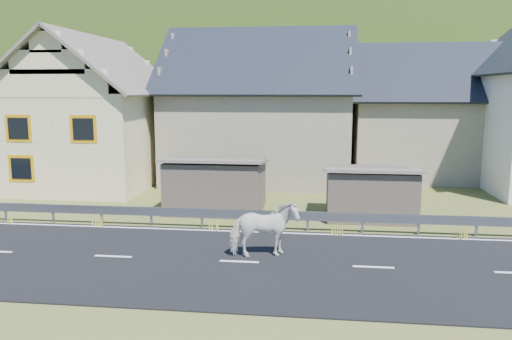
# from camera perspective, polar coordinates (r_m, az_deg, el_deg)

# --- Properties ---
(ground) EXTENTS (160.00, 160.00, 0.00)m
(ground) POSITION_cam_1_polar(r_m,az_deg,el_deg) (15.43, -1.92, -10.56)
(ground) COLOR #40491B
(ground) RESTS_ON ground
(road) EXTENTS (60.00, 7.00, 0.04)m
(road) POSITION_cam_1_polar(r_m,az_deg,el_deg) (15.42, -1.92, -10.49)
(road) COLOR black
(road) RESTS_ON ground
(lane_markings) EXTENTS (60.00, 6.60, 0.01)m
(lane_markings) POSITION_cam_1_polar(r_m,az_deg,el_deg) (15.41, -1.92, -10.41)
(lane_markings) COLOR silver
(lane_markings) RESTS_ON road
(guardrail) EXTENTS (28.10, 0.09, 0.75)m
(guardrail) POSITION_cam_1_polar(r_m,az_deg,el_deg) (18.75, -0.22, -5.15)
(guardrail) COLOR #93969B
(guardrail) RESTS_ON ground
(shed_left) EXTENTS (4.30, 3.30, 2.40)m
(shed_left) POSITION_cam_1_polar(r_m,az_deg,el_deg) (21.66, -4.56, -1.76)
(shed_left) COLOR brown
(shed_left) RESTS_ON ground
(shed_right) EXTENTS (3.80, 2.90, 2.20)m
(shed_right) POSITION_cam_1_polar(r_m,az_deg,el_deg) (20.90, 12.94, -2.65)
(shed_right) COLOR brown
(shed_right) RESTS_ON ground
(house_cream) EXTENTS (7.80, 9.80, 8.30)m
(house_cream) POSITION_cam_1_polar(r_m,az_deg,el_deg) (29.05, -18.22, 7.08)
(house_cream) COLOR #FAEBB1
(house_cream) RESTS_ON ground
(house_stone_a) EXTENTS (10.80, 9.80, 8.90)m
(house_stone_a) POSITION_cam_1_polar(r_m,az_deg,el_deg) (29.52, 0.56, 8.11)
(house_stone_a) COLOR gray
(house_stone_a) RESTS_ON ground
(house_stone_b) EXTENTS (9.80, 8.80, 8.10)m
(house_stone_b) POSITION_cam_1_polar(r_m,az_deg,el_deg) (32.08, 19.16, 6.98)
(house_stone_b) COLOR gray
(house_stone_b) RESTS_ON ground
(mountain) EXTENTS (440.00, 280.00, 260.00)m
(mountain) POSITION_cam_1_polar(r_m,az_deg,el_deg) (195.99, 7.59, 1.79)
(mountain) COLOR black
(mountain) RESTS_ON ground
(conifer_patch) EXTENTS (76.00, 50.00, 28.00)m
(conifer_patch) POSITION_cam_1_polar(r_m,az_deg,el_deg) (136.88, -18.12, 9.14)
(conifer_patch) COLOR black
(conifer_patch) RESTS_ON ground
(horse) EXTENTS (1.49, 2.28, 1.77)m
(horse) POSITION_cam_1_polar(r_m,az_deg,el_deg) (15.56, 0.89, -6.80)
(horse) COLOR silver
(horse) RESTS_ON road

